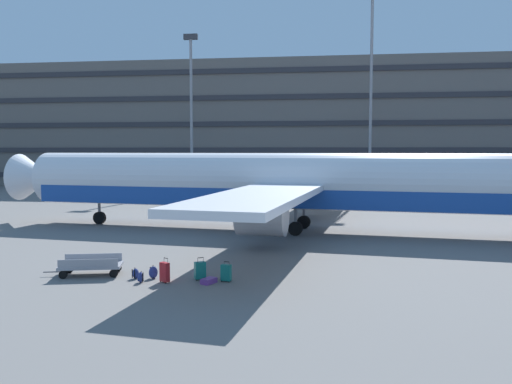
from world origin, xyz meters
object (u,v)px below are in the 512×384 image
at_px(suitcase_orange, 200,270).
at_px(backpack_purple, 136,274).
at_px(airliner, 285,184).
at_px(suitcase_black, 165,272).
at_px(backpack_red, 140,277).
at_px(baggage_cart, 91,265).
at_px(suitcase_navy, 226,273).
at_px(suitcase_teal, 209,281).
at_px(backpack_large, 153,273).

bearing_deg(suitcase_orange, backpack_purple, -176.96).
distance_m(airliner, suitcase_black, 15.00).
bearing_deg(suitcase_orange, suitcase_black, -154.68).
height_order(backpack_red, baggage_cart, baggage_cart).
bearing_deg(airliner, backpack_red, -108.19).
bearing_deg(suitcase_navy, suitcase_orange, 172.19).
distance_m(suitcase_navy, baggage_cart, 6.03).
bearing_deg(suitcase_teal, suitcase_black, -176.99).
bearing_deg(backpack_large, backpack_red, -111.17).
bearing_deg(backpack_large, baggage_cart, 175.83).
distance_m(suitcase_navy, backpack_large, 3.15).
xyz_separation_m(airliner, baggage_cart, (-7.32, -13.46, -2.76)).
bearing_deg(backpack_purple, baggage_cart, 171.67).
relative_size(suitcase_navy, baggage_cart, 0.25).
xyz_separation_m(suitcase_black, suitcase_navy, (2.46, 0.47, -0.06)).
bearing_deg(suitcase_orange, suitcase_navy, -7.81).
height_order(suitcase_black, suitcase_orange, suitcase_black).
distance_m(backpack_purple, baggage_cart, 2.18).
relative_size(suitcase_orange, backpack_red, 1.95).
relative_size(suitcase_orange, backpack_purple, 2.01).
bearing_deg(baggage_cart, suitcase_orange, -1.98).
bearing_deg(suitcase_teal, suitcase_orange, 132.66).
xyz_separation_m(suitcase_navy, backpack_red, (-3.44, -0.63, -0.17)).
distance_m(suitcase_orange, backpack_purple, 2.75).
relative_size(airliner, baggage_cart, 12.37).
bearing_deg(airliner, suitcase_orange, -100.13).
bearing_deg(suitcase_navy, suitcase_black, -169.14).
relative_size(airliner, suitcase_teal, 54.48).
relative_size(backpack_red, backpack_purple, 1.03).
distance_m(suitcase_black, suitcase_teal, 1.85).
bearing_deg(suitcase_navy, backpack_large, 177.90).
xyz_separation_m(suitcase_black, backpack_purple, (-1.41, 0.48, -0.23)).
bearing_deg(airliner, suitcase_navy, -95.39).
relative_size(suitcase_black, baggage_cart, 0.30).
distance_m(suitcase_teal, suitcase_orange, 0.78).
xyz_separation_m(suitcase_teal, suitcase_navy, (0.64, 0.38, 0.27)).
relative_size(airliner, backpack_red, 84.12).
distance_m(airliner, suitcase_teal, 14.62).
bearing_deg(airliner, backpack_large, -108.02).
relative_size(suitcase_black, backpack_red, 2.05).
bearing_deg(baggage_cart, suitcase_teal, -7.43).
bearing_deg(backpack_large, suitcase_black, -40.61).
relative_size(airliner, backpack_large, 73.68).
xyz_separation_m(airliner, backpack_large, (-4.45, -13.67, -2.93)).
bearing_deg(suitcase_orange, backpack_large, -178.85).
distance_m(airliner, suitcase_orange, 14.12).
height_order(airliner, suitcase_teal, airliner).
distance_m(backpack_purple, backpack_large, 0.74).
xyz_separation_m(backpack_large, baggage_cart, (-2.88, 0.21, 0.18)).
distance_m(suitcase_teal, backpack_purple, 3.25).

